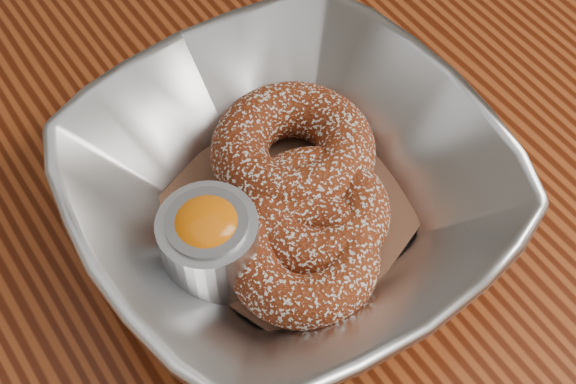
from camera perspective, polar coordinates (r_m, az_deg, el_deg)
table at (r=0.60m, az=2.96°, el=-5.55°), size 1.20×0.80×0.75m
serving_bowl at (r=0.48m, az=0.00°, el=0.06°), size 0.25×0.25×0.06m
parchment at (r=0.50m, az=0.00°, el=-1.36°), size 0.19×0.19×0.00m
donut_back at (r=0.50m, az=0.36°, el=2.94°), size 0.11×0.11×0.04m
donut_front at (r=0.48m, az=1.93°, el=-1.41°), size 0.09×0.09×0.03m
donut_extra at (r=0.46m, az=1.10°, el=-4.66°), size 0.10×0.10×0.03m
ramekin at (r=0.45m, az=-5.61°, el=-3.55°), size 0.06×0.06×0.06m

